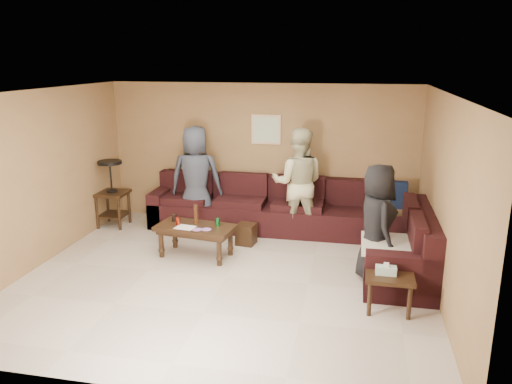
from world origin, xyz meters
TOP-DOWN VIEW (x-y plane):
  - room at (0.00, 0.00)m, footprint 5.60×5.50m
  - sectional_sofa at (0.81, 1.52)m, footprint 4.65×2.90m
  - coffee_table at (-0.64, 0.64)m, footprint 1.23×0.74m
  - end_table_left at (-2.52, 1.70)m, footprint 0.53×0.53m
  - side_table_right at (2.13, -0.53)m, footprint 0.56×0.46m
  - waste_bin at (0.00, 1.28)m, footprint 0.32×0.32m
  - wall_art at (0.10, 2.48)m, footprint 0.52×0.04m
  - person_left at (-1.02, 1.88)m, footprint 0.96×0.70m
  - person_middle at (0.75, 1.85)m, footprint 0.92×0.74m
  - person_right at (1.99, 0.34)m, footprint 0.71×0.89m

SIDE VIEW (x-z plane):
  - waste_bin at x=0.00m, z-range 0.00..0.34m
  - sectional_sofa at x=0.81m, z-range -0.16..0.81m
  - side_table_right at x=2.13m, z-range 0.10..0.70m
  - coffee_table at x=-0.64m, z-range 0.03..0.79m
  - end_table_left at x=-2.52m, z-range 0.03..1.21m
  - person_right at x=1.99m, z-range 0.00..1.60m
  - person_left at x=-1.02m, z-range 0.00..1.82m
  - person_middle at x=0.75m, z-range 0.00..1.83m
  - room at x=0.00m, z-range 0.41..2.91m
  - wall_art at x=0.10m, z-range 1.44..1.96m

